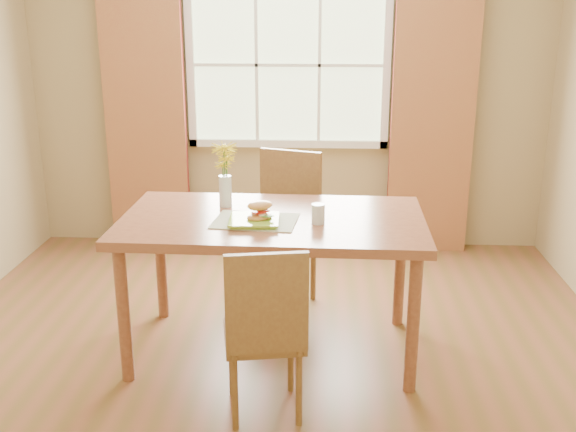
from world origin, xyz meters
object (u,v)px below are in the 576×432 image
(chair_near, at_px, (265,327))
(flower_vase, at_px, (225,167))
(dining_table, at_px, (273,232))
(chair_far, at_px, (285,222))
(croissant_sandwich, at_px, (260,211))
(water_glass, at_px, (318,214))

(chair_near, distance_m, flower_vase, 1.10)
(dining_table, relative_size, chair_far, 1.65)
(chair_near, xyz_separation_m, flower_vase, (-0.31, 0.90, 0.56))
(chair_far, xyz_separation_m, croissant_sandwich, (-0.09, -0.83, 0.33))
(dining_table, relative_size, croissant_sandwich, 9.61)
(chair_near, relative_size, flower_vase, 2.41)
(chair_near, xyz_separation_m, water_glass, (0.24, 0.60, 0.38))
(chair_far, xyz_separation_m, water_glass, (0.23, -0.80, 0.31))
(water_glass, distance_m, flower_vase, 0.65)
(croissant_sandwich, bearing_deg, flower_vase, 95.74)
(dining_table, xyz_separation_m, chair_far, (0.03, 0.71, -0.17))
(croissant_sandwich, height_order, flower_vase, flower_vase)
(chair_near, distance_m, croissant_sandwich, 0.71)
(chair_near, distance_m, chair_far, 1.41)
(chair_near, height_order, chair_far, chair_far)
(dining_table, xyz_separation_m, water_glass, (0.26, -0.10, 0.14))
(chair_near, height_order, croissant_sandwich, croissant_sandwich)
(flower_vase, bearing_deg, croissant_sandwich, -53.92)
(chair_far, distance_m, flower_vase, 0.78)
(chair_far, bearing_deg, croissant_sandwich, -77.81)
(chair_near, bearing_deg, dining_table, 80.87)
(chair_far, distance_m, water_glass, 0.89)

